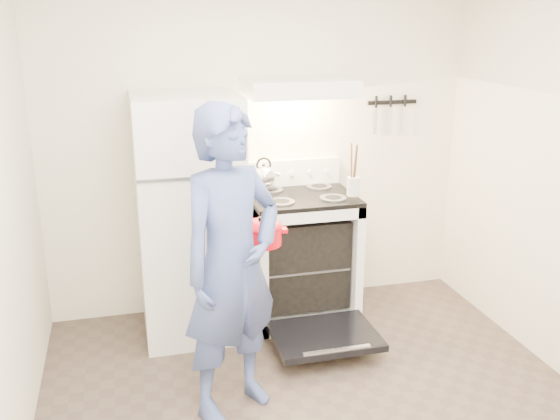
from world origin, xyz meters
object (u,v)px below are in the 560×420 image
Objects in this scene: tea_kettle at (264,175)px; dutch_oven at (261,235)px; stove_body at (300,258)px; person at (232,265)px; refrigerator at (190,218)px.

tea_kettle is 0.78× the size of dutch_oven.
stove_body is at bearing 55.30° from dutch_oven.
person reaches higher than stove_body.
dutch_oven is (0.26, 0.40, 0.01)m from person.
dutch_oven is at bearing -58.98° from refrigerator.
tea_kettle is 1.30m from person.
refrigerator is 0.96× the size of person.
refrigerator is 0.64m from tea_kettle.
tea_kettle reaches higher than stove_body.
person is 5.46× the size of dutch_oven.
refrigerator is 1.85× the size of stove_body.
refrigerator is 1.02m from person.
tea_kettle is (-0.24, 0.16, 0.62)m from stove_body.
tea_kettle is 0.84m from dutch_oven.
dutch_oven is at bearing -124.70° from stove_body.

